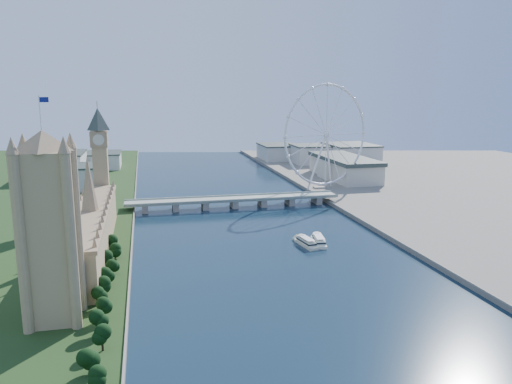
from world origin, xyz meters
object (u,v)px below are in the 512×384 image
object	(u,v)px
victoria_tower	(49,222)
tour_boat_near	(306,246)
london_eye	(326,135)
tour_boat_far	(319,244)

from	to	relation	value
victoria_tower	tour_boat_near	distance (m)	202.07
victoria_tower	london_eye	xyz separation A→B (m)	(254.98, 300.08, 13.03)
tour_boat_near	victoria_tower	bearing A→B (deg)	-157.35
london_eye	victoria_tower	bearing A→B (deg)	-130.35
victoria_tower	tour_boat_near	size ratio (longest dim) A/B	3.60
london_eye	tour_boat_far	distance (m)	221.91
london_eye	tour_boat_far	size ratio (longest dim) A/B	3.87
victoria_tower	tour_boat_far	bearing A→B (deg)	30.34
victoria_tower	london_eye	world-z (taller)	london_eye
london_eye	tour_boat_near	size ratio (longest dim) A/B	3.99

